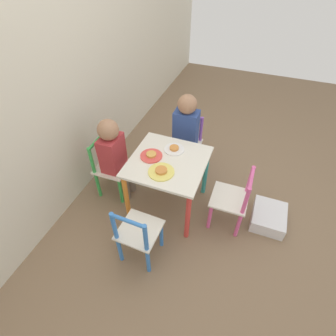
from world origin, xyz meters
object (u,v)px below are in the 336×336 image
chair_purple (186,145)px  storage_bin (269,217)px  child_right (185,130)px  chair_blue (138,234)px  chair_pink (232,200)px  plate_left (161,171)px  kids_table (168,169)px  child_back (114,153)px  plate_back (151,155)px  chair_green (111,168)px  plate_right (174,149)px

chair_purple → storage_bin: (-0.39, -0.81, -0.20)m
child_right → chair_purple: bearing=90.0°
chair_blue → child_right: (0.94, -0.00, 0.20)m
chair_blue → chair_pink: same height
plate_left → storage_bin: 0.94m
chair_purple → child_right: (-0.06, -0.00, 0.20)m
chair_purple → chair_blue: (-1.00, 0.00, 0.00)m
chair_purple → chair_pink: 0.72m
chair_pink → storage_bin: 0.38m
kids_table → storage_bin: size_ratio=1.82×
child_back → child_right: bearing=-44.8°
child_right → chair_blue: bearing=-91.9°
chair_blue → plate_back: (0.50, 0.11, 0.24)m
chair_purple → child_right: size_ratio=0.68×
chair_green → chair_pink: (0.02, -1.00, 0.00)m
chair_purple → chair_pink: (-0.50, -0.52, 0.00)m
chair_green → child_right: (0.45, -0.49, 0.20)m
chair_pink → child_right: 0.71m
kids_table → child_back: size_ratio=0.75×
kids_table → plate_right: bearing=0.0°
chair_pink → plate_back: 0.68m
plate_right → child_back: bearing=107.7°
plate_back → plate_left: 0.18m
chair_blue → plate_back: size_ratio=3.23×
chair_pink → child_right: (0.44, 0.51, 0.20)m
kids_table → chair_purple: 0.52m
chair_purple → plate_back: (-0.50, 0.12, 0.24)m
kids_table → storage_bin: kids_table is taller
chair_blue → chair_purple: bearing=-88.2°
chair_blue → plate_left: chair_blue is taller
chair_blue → child_back: 0.67m
plate_back → plate_left: (-0.13, -0.13, -0.00)m
chair_green → chair_blue: 0.69m
chair_pink → storage_bin: (0.11, -0.30, -0.20)m
chair_purple → child_right: child_right is taller
child_back → storage_bin: (0.13, -1.24, -0.38)m
child_back → storage_bin: child_back is taller
kids_table → plate_left: size_ratio=3.00×
chair_green → chair_blue: size_ratio=1.00×
chair_green → chair_purple: (0.51, -0.49, 0.00)m
chair_pink → plate_left: 0.57m
plate_back → storage_bin: (0.12, -0.93, -0.44)m
child_back → chair_green: bearing=90.0°
plate_left → kids_table: bearing=-0.0°
child_back → plate_back: size_ratio=4.49×
kids_table → chair_purple: size_ratio=1.04×
chair_purple → chair_blue: 1.00m
child_back → plate_left: 0.46m
chair_blue → kids_table: bearing=-90.0°
chair_purple → chair_blue: bearing=-91.8°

